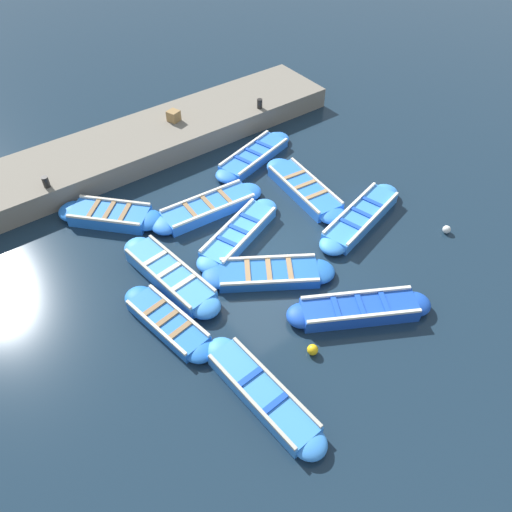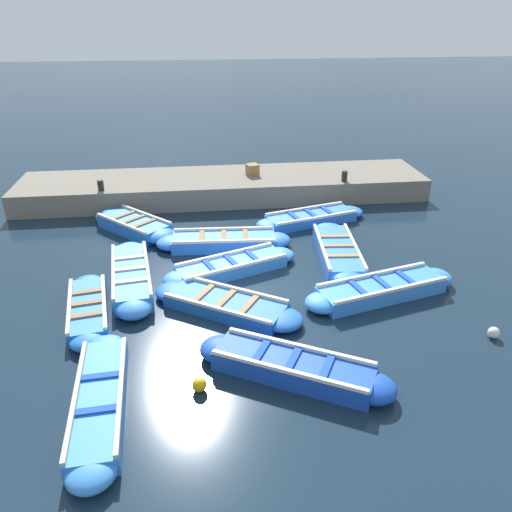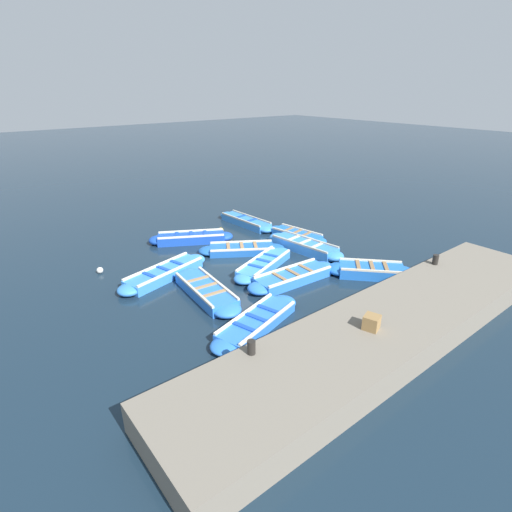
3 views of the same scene
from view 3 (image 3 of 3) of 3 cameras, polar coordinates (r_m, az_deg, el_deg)
name	(u,v)px [view 3 (image 3 of 3)]	position (r m, az deg, el deg)	size (l,w,h in m)	color
ground_plane	(243,260)	(16.22, -1.92, -0.60)	(120.00, 120.00, 0.00)	#162838
boat_bow_out	(257,322)	(11.87, 0.10, -9.43)	(1.85, 3.80, 0.36)	blue
boat_broadside	(164,273)	(15.06, -12.94, -2.43)	(1.81, 4.02, 0.42)	#3884E0
boat_near_quay	(191,238)	(18.24, -9.23, 2.53)	(2.51, 3.67, 0.45)	#1947B7
boat_far_corner	(304,246)	(17.20, 6.94, 1.39)	(3.87, 1.31, 0.47)	#3884E0
boat_drifting	(242,249)	(16.91, -2.02, 0.96)	(2.75, 3.57, 0.35)	#1E59AD
boat_mid_row	(246,222)	(20.32, -1.47, 4.93)	(3.78, 1.01, 0.40)	#3884E0
boat_alongside	(371,271)	(15.46, 16.16, -2.05)	(3.06, 2.97, 0.45)	blue
boat_stern_in	(297,235)	(18.62, 5.85, 3.02)	(3.21, 1.26, 0.36)	blue
boat_tucked	(206,291)	(13.59, -7.18, -4.96)	(3.89, 1.25, 0.41)	blue
boat_outer_left	(293,277)	(14.48, 5.31, -3.02)	(1.12, 3.85, 0.41)	blue
boat_centre	(264,264)	(15.45, 1.16, -1.21)	(2.05, 3.68, 0.38)	#3884E0
quay_wall	(390,326)	(11.87, 18.64, -9.51)	(2.80, 14.21, 0.76)	slate
bollard_north	(251,347)	(9.54, -0.68, -12.90)	(0.20, 0.20, 0.35)	black
bollard_mid_north	(435,260)	(15.31, 24.26, -0.47)	(0.20, 0.20, 0.35)	black
wooden_crate	(372,322)	(10.80, 16.18, -9.09)	(0.38, 0.38, 0.38)	olive
buoy_orange_near	(100,270)	(16.18, -21.40, -1.91)	(0.24, 0.24, 0.24)	silver
buoy_yellow_far	(221,230)	(19.24, -5.05, 3.67)	(0.27, 0.27, 0.27)	#EAB214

